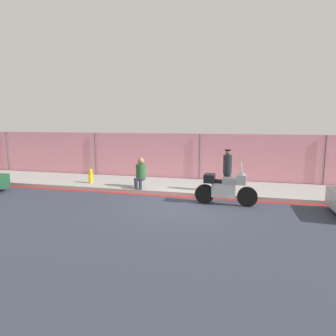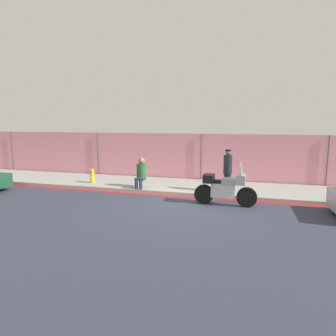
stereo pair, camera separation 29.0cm
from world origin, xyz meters
name	(u,v)px [view 2 (the right image)]	position (x,y,z in m)	size (l,w,h in m)	color
ground_plane	(181,206)	(0.00, 0.00, 0.00)	(120.00, 120.00, 0.00)	#333847
sidewalk	(195,187)	(0.00, 2.77, 0.08)	(41.12, 2.94, 0.16)	#9E9E99
curb_paint_stripe	(188,197)	(0.00, 1.21, 0.00)	(41.12, 0.18, 0.01)	red
storefront_fence	(201,158)	(0.00, 4.33, 1.19)	(39.06, 0.17, 2.37)	pink
motorcycle	(225,188)	(1.45, 0.48, 0.63)	(2.21, 0.55, 1.55)	black
officer_standing	(228,171)	(1.45, 1.85, 1.04)	(0.34, 0.34, 1.71)	#1E2328
person_seated_on_curb	(141,171)	(-2.15, 1.76, 0.85)	(0.44, 0.69, 1.28)	#2D3342
fire_hydrant	(92,176)	(-4.70, 2.13, 0.48)	(0.20, 0.24, 0.65)	gold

